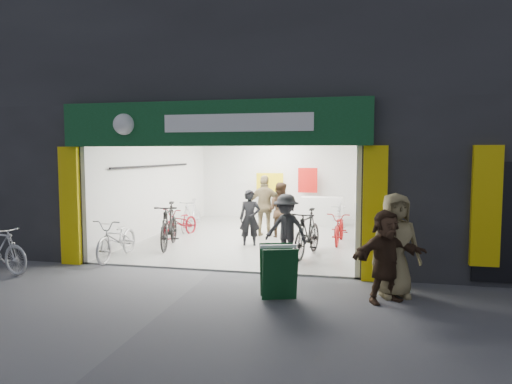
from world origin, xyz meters
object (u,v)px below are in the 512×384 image
(pedestrian_near, at_px, (395,245))
(bike_left_front, at_px, (117,238))
(bike_right_front, at_px, (308,233))
(sandwich_board, at_px, (278,271))

(pedestrian_near, bearing_deg, bike_left_front, 147.93)
(bike_right_front, height_order, sandwich_board, bike_right_front)
(bike_right_front, bearing_deg, sandwich_board, -81.41)
(bike_left_front, bearing_deg, sandwich_board, -29.72)
(bike_left_front, distance_m, bike_right_front, 4.45)
(pedestrian_near, bearing_deg, bike_right_front, 105.45)
(bike_left_front, xyz_separation_m, sandwich_board, (4.15, -2.15, 0.01))
(pedestrian_near, xyz_separation_m, sandwich_board, (-1.91, -0.60, -0.40))
(bike_right_front, bearing_deg, pedestrian_near, -45.58)
(bike_left_front, bearing_deg, pedestrian_near, -16.68)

